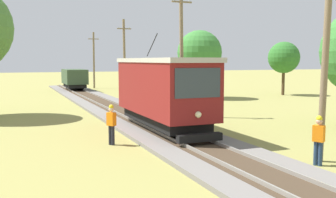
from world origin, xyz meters
name	(u,v)px	position (x,y,z in m)	size (l,w,h in m)	color
red_tram	(163,90)	(0.00, 21.61, 2.19)	(2.60, 8.54, 4.79)	maroon
freight_car	(74,78)	(0.00, 50.61, 1.56)	(2.40, 5.20, 2.31)	#384C33
utility_pole_near_tram	(326,53)	(3.23, 13.94, 3.97)	(1.40, 0.43, 7.76)	#7A664C
utility_pole_mid	(182,51)	(3.23, 26.53, 4.33)	(1.40, 0.56, 8.47)	#7A664C
utility_pole_far	(124,58)	(3.23, 40.16, 3.93)	(1.40, 0.59, 7.66)	#7A664C
utility_pole_distant	(94,60)	(3.23, 54.91, 3.78)	(1.40, 0.34, 7.37)	#7A664C
track_worker	(319,138)	(2.74, 13.60, 0.98)	(0.39, 0.45, 1.78)	navy
second_worker	(111,123)	(-3.18, 19.68, 0.98)	(0.41, 0.45, 1.78)	black
tree_right_near	(199,53)	(10.04, 37.51, 4.44)	(4.35, 4.35, 6.62)	#4C3823
tree_left_far	(284,58)	(19.92, 37.25, 3.98)	(3.34, 3.34, 5.67)	#4C3823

